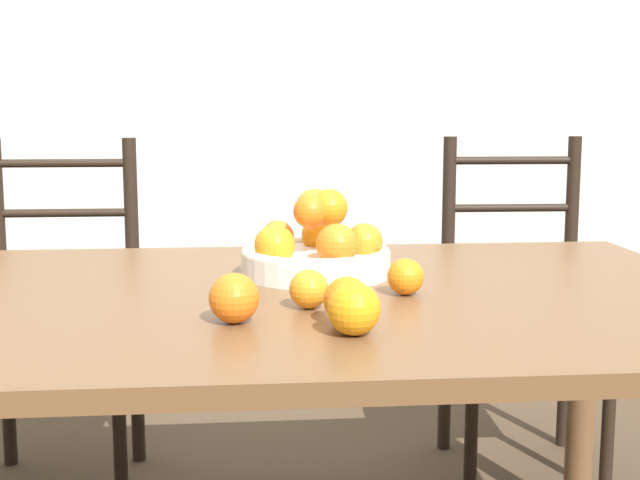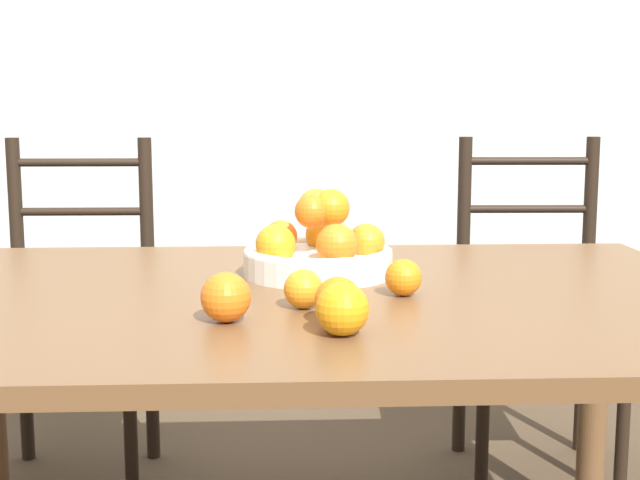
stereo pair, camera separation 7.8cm
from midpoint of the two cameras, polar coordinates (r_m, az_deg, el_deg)
wall_back at (r=3.22m, az=-1.30°, el=12.83°), size 8.00×0.06×2.60m
dining_table at (r=1.70m, az=0.14°, el=-6.02°), size 1.65×1.09×0.72m
fruit_bowl at (r=1.83m, az=1.12°, el=-0.61°), size 0.31×0.31×0.18m
orange_loose_0 at (r=1.36m, az=3.09°, el=-4.44°), size 0.08×0.08×0.08m
orange_loose_1 at (r=1.65m, az=6.72°, el=-2.40°), size 0.07×0.07×0.07m
orange_loose_2 at (r=1.54m, az=0.30°, el=-3.16°), size 0.07×0.07×0.07m
orange_loose_3 at (r=1.45m, az=-4.51°, el=-3.68°), size 0.08×0.08×0.08m
orange_loose_4 at (r=1.43m, az=2.74°, el=-3.89°), size 0.08×0.08×0.08m
chair_left at (r=2.61m, az=-14.63°, el=-4.88°), size 0.43×0.41×0.97m
chair_right at (r=2.67m, az=14.45°, el=-4.56°), size 0.43×0.41×0.97m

